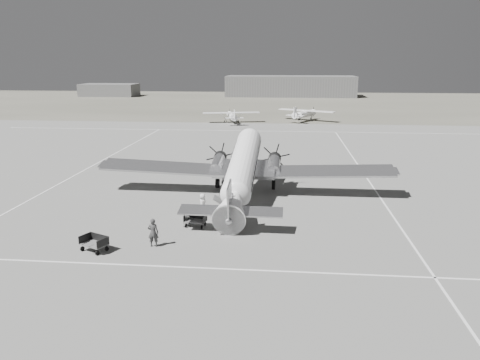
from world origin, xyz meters
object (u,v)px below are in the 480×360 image
at_px(hangar_main, 290,86).
at_px(dc3_airliner, 242,170).
at_px(light_plane_left, 232,117).
at_px(light_plane_right, 305,115).
at_px(shed_secondary, 109,90).
at_px(baggage_cart_far, 94,244).
at_px(baggage_cart_near, 195,221).
at_px(ramp_agent, 187,215).
at_px(ground_crew, 153,233).
at_px(passenger, 203,204).

xyz_separation_m(hangar_main, dc3_airliner, (-4.91, -120.05, -0.77)).
height_order(light_plane_left, light_plane_right, light_plane_right).
xyz_separation_m(shed_secondary, baggage_cart_far, (46.92, -127.20, -1.51)).
bearing_deg(baggage_cart_near, hangar_main, 96.31).
relative_size(baggage_cart_near, ramp_agent, 0.98).
height_order(ground_crew, ramp_agent, ground_crew).
bearing_deg(light_plane_right, ramp_agent, -72.24).
bearing_deg(passenger, hangar_main, -5.97).
xyz_separation_m(light_plane_left, baggage_cart_far, (-1.53, -62.29, -0.65)).
xyz_separation_m(light_plane_right, ground_crew, (-12.08, -65.37, -0.27)).
bearing_deg(light_plane_left, shed_secondary, 113.16).
bearing_deg(dc3_airliner, hangar_main, 88.30).
distance_m(hangar_main, light_plane_right, 65.82).
height_order(hangar_main, passenger, hangar_main).
xyz_separation_m(shed_secondary, dc3_airliner, (55.09, -115.05, 0.53)).
height_order(hangar_main, light_plane_right, hangar_main).
bearing_deg(baggage_cart_far, light_plane_left, 113.53).
distance_m(light_plane_right, baggage_cart_near, 62.30).
xyz_separation_m(baggage_cart_near, baggage_cart_far, (-5.45, -5.00, 0.04)).
distance_m(light_plane_right, ramp_agent, 62.30).
height_order(shed_secondary, baggage_cart_far, shed_secondary).
distance_m(ramp_agent, passenger, 2.82).
distance_m(dc3_airliner, ground_crew, 12.12).
xyz_separation_m(shed_secondary, ramp_agent, (51.78, -122.11, -1.19)).
height_order(shed_secondary, ramp_agent, shed_secondary).
relative_size(light_plane_left, passenger, 6.67).
bearing_deg(light_plane_right, ground_crew, -72.82).
relative_size(baggage_cart_far, ramp_agent, 1.06).
bearing_deg(ramp_agent, ground_crew, -164.92).
relative_size(ground_crew, passenger, 1.15).
bearing_deg(passenger, ramp_agent, 164.72).
height_order(baggage_cart_far, ramp_agent, ramp_agent).
bearing_deg(dc3_airliner, baggage_cart_near, -110.08).
bearing_deg(ground_crew, dc3_airliner, -117.49).
bearing_deg(ramp_agent, light_plane_left, 37.40).
relative_size(hangar_main, dc3_airliner, 1.58).
bearing_deg(light_plane_left, ground_crew, -101.76).
relative_size(ramp_agent, passenger, 0.99).
xyz_separation_m(shed_secondary, baggage_cart_near, (52.38, -122.20, -1.55)).
xyz_separation_m(baggage_cart_near, ramp_agent, (-0.59, 0.10, 0.37)).
bearing_deg(passenger, ground_crew, 161.01).
bearing_deg(ground_crew, light_plane_right, -105.04).
distance_m(shed_secondary, baggage_cart_near, 132.97).
height_order(light_plane_right, baggage_cart_far, light_plane_right).
bearing_deg(light_plane_right, baggage_cart_near, -71.69).
bearing_deg(light_plane_left, baggage_cart_near, -99.67).
distance_m(shed_secondary, passenger, 130.36).
distance_m(dc3_airliner, baggage_cart_near, 7.93).
distance_m(shed_secondary, light_plane_right, 87.15).
bearing_deg(baggage_cart_near, light_plane_right, 90.39).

